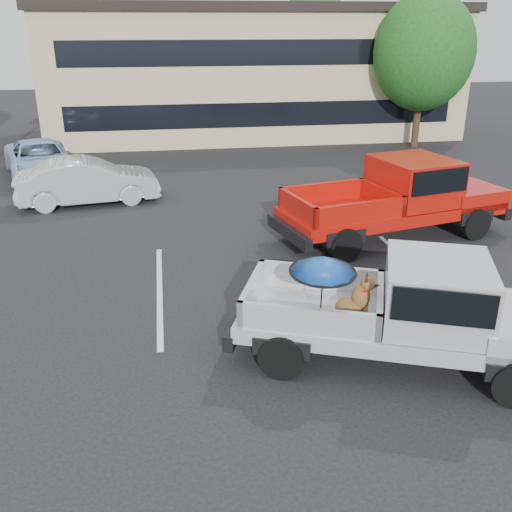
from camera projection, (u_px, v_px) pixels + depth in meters
The scene contains 10 objects.
ground at pixel (317, 325), 11.04m from camera, with size 90.00×90.00×0.00m, color black.
stripe_left at pixel (160, 291), 12.42m from camera, with size 0.12×5.00×0.01m, color silver.
stripe_right at pixel (419, 273), 13.31m from camera, with size 0.12×5.00×0.01m, color silver.
motel_building at pixel (252, 69), 29.29m from camera, with size 20.40×8.40×6.30m.
tree_right at pixel (424, 52), 25.39m from camera, with size 4.46×4.46×6.78m.
tree_back at pixel (313, 42), 32.17m from camera, with size 4.68×4.68×7.11m.
silver_pickup at pixel (420, 307), 9.45m from camera, with size 6.01×3.90×2.06m.
red_pickup at pixel (406, 194), 15.35m from camera, with size 6.71×3.62×2.10m.
silver_sedan at pixel (88, 181), 18.22m from camera, with size 1.55×4.43×1.46m, color #B0B2B7.
blue_suv at pixel (40, 160), 21.34m from camera, with size 2.24×4.86×1.35m, color #92B5DA.
Camera 1 is at (-2.72, -9.39, 5.43)m, focal length 40.00 mm.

